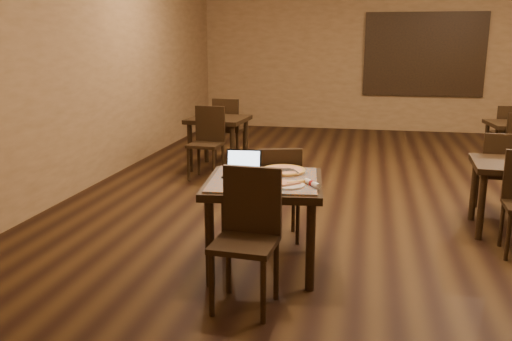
% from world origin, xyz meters
% --- Properties ---
extents(ground, '(10.00, 10.00, 0.00)m').
position_xyz_m(ground, '(0.00, 0.00, 0.00)').
color(ground, black).
rests_on(ground, ground).
extents(wall_back, '(8.00, 0.02, 3.00)m').
position_xyz_m(wall_back, '(0.00, 5.00, 1.50)').
color(wall_back, '#96754C').
rests_on(wall_back, ground).
extents(wall_left, '(0.02, 10.00, 3.00)m').
position_xyz_m(wall_left, '(-4.00, 0.00, 1.50)').
color(wall_left, '#96754C').
rests_on(wall_left, ground).
extents(mural, '(2.34, 0.05, 1.64)m').
position_xyz_m(mural, '(0.50, 4.96, 1.55)').
color(mural, '#285293').
rests_on(mural, wall_back).
extents(tiled_table, '(1.01, 1.01, 0.76)m').
position_xyz_m(tiled_table, '(-1.33, -2.37, 0.66)').
color(tiled_table, black).
rests_on(tiled_table, ground).
extents(chair_main_near, '(0.45, 0.45, 0.98)m').
position_xyz_m(chair_main_near, '(-1.32, -2.99, 0.55)').
color(chair_main_near, black).
rests_on(chair_main_near, ground).
extents(chair_main_far, '(0.48, 0.48, 0.90)m').
position_xyz_m(chair_main_far, '(-1.31, -1.75, 0.51)').
color(chair_main_far, black).
rests_on(chair_main_far, ground).
extents(laptop, '(0.31, 0.25, 0.20)m').
position_xyz_m(laptop, '(-1.53, -2.28, 0.82)').
color(laptop, black).
rests_on(laptop, tiled_table).
extents(plate, '(0.26, 0.26, 0.01)m').
position_xyz_m(plate, '(-1.11, -2.55, 0.77)').
color(plate, white).
rests_on(plate, tiled_table).
extents(pizza_slice, '(0.28, 0.28, 0.02)m').
position_xyz_m(pizza_slice, '(-1.11, -2.55, 0.79)').
color(pizza_slice, beige).
rests_on(pizza_slice, plate).
extents(pizza_pan, '(0.40, 0.40, 0.01)m').
position_xyz_m(pizza_pan, '(-1.21, -2.13, 0.77)').
color(pizza_pan, silver).
rests_on(pizza_pan, tiled_table).
extents(pizza_whole, '(0.37, 0.37, 0.03)m').
position_xyz_m(pizza_whole, '(-1.21, -2.13, 0.78)').
color(pizza_whole, beige).
rests_on(pizza_whole, pizza_pan).
extents(spatula, '(0.22, 0.29, 0.01)m').
position_xyz_m(spatula, '(-1.19, -2.15, 0.79)').
color(spatula, silver).
rests_on(spatula, pizza_whole).
extents(napkin_roll, '(0.14, 0.18, 0.04)m').
position_xyz_m(napkin_roll, '(-0.93, -2.51, 0.78)').
color(napkin_roll, white).
rests_on(napkin_roll, tiled_table).
extents(other_table_a_chair_far, '(0.41, 0.41, 0.86)m').
position_xyz_m(other_table_a_chair_far, '(1.57, 2.42, 0.49)').
color(other_table_a_chair_far, black).
rests_on(other_table_a_chair_far, ground).
extents(other_table_b, '(0.85, 0.85, 0.75)m').
position_xyz_m(other_table_b, '(-2.65, 1.01, 0.62)').
color(other_table_b, black).
rests_on(other_table_b, ground).
extents(other_table_b_chair_near, '(0.45, 0.45, 0.97)m').
position_xyz_m(other_table_b_chair_near, '(-2.65, 0.45, 0.55)').
color(other_table_b_chair_near, black).
rests_on(other_table_b_chair_near, ground).
extents(other_table_b_chair_far, '(0.45, 0.45, 0.97)m').
position_xyz_m(other_table_b_chair_far, '(-2.66, 1.57, 0.55)').
color(other_table_b_chair_far, black).
rests_on(other_table_b_chair_far, ground).
extents(other_table_c_chair_far, '(0.41, 0.41, 0.91)m').
position_xyz_m(other_table_c_chair_far, '(0.86, -0.51, 0.51)').
color(other_table_c_chair_far, black).
rests_on(other_table_c_chair_far, ground).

